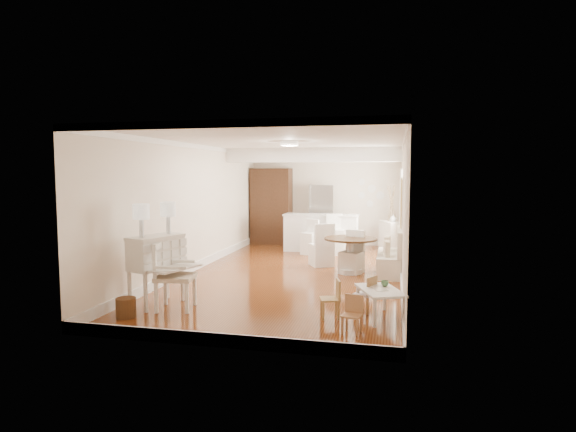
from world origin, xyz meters
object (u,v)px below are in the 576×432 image
at_px(secretary_bureau, 157,270).
at_px(pantry_cabinet, 271,206).
at_px(sideboard, 391,237).
at_px(gustavian_armchair, 175,276).
at_px(breakfast_counter, 321,233).
at_px(bar_stool_right, 335,235).
at_px(dining_table, 350,256).
at_px(slip_chair_far, 321,244).
at_px(wicker_basket, 126,308).
at_px(bar_stool_left, 310,237).
at_px(fridge, 333,216).
at_px(kids_chair_b, 365,293).
at_px(kids_chair_a, 330,298).
at_px(slip_chair_near, 352,252).
at_px(kids_table, 380,304).
at_px(kids_chair_c, 352,315).

relative_size(secretary_bureau, pantry_cabinet, 0.50).
bearing_deg(sideboard, gustavian_armchair, -139.63).
relative_size(breakfast_counter, bar_stool_right, 1.91).
relative_size(dining_table, slip_chair_far, 1.13).
height_order(gustavian_armchair, wicker_basket, gustavian_armchair).
height_order(bar_stool_left, fridge, fridge).
xyz_separation_m(bar_stool_right, fridge, (-0.25, 1.54, 0.36)).
bearing_deg(bar_stool_left, secretary_bureau, -84.39).
xyz_separation_m(kids_chair_b, fridge, (-1.36, 6.69, 0.61)).
xyz_separation_m(breakfast_counter, pantry_cabinet, (-1.70, 1.08, 0.63)).
bearing_deg(wicker_basket, pantry_cabinet, 88.34).
bearing_deg(bar_stool_left, slip_chair_far, -47.94).
height_order(kids_chair_a, bar_stool_right, bar_stool_right).
height_order(kids_chair_b, dining_table, dining_table).
xyz_separation_m(slip_chair_near, breakfast_counter, (-1.09, 2.74, 0.06)).
bearing_deg(pantry_cabinet, gustavian_armchair, -87.55).
relative_size(kids_table, sideboard, 0.99).
bearing_deg(breakfast_counter, sideboard, 7.35).
height_order(wicker_basket, slip_chair_far, slip_chair_far).
bearing_deg(slip_chair_far, dining_table, 107.38).
relative_size(gustavian_armchair, fridge, 0.60).
xyz_separation_m(kids_chair_a, fridge, (-0.87, 7.13, 0.60)).
xyz_separation_m(kids_chair_c, bar_stool_right, (-1.00, 6.23, 0.27)).
distance_m(gustavian_armchair, kids_chair_a, 2.47).
distance_m(gustavian_armchair, slip_chair_near, 4.21).
height_order(kids_chair_a, kids_chair_b, kids_chair_a).
xyz_separation_m(bar_stool_left, bar_stool_right, (0.67, 0.09, 0.07)).
relative_size(secretary_bureau, kids_table, 1.32).
bearing_deg(fridge, pantry_cabinet, 179.10).
bearing_deg(pantry_cabinet, fridge, -0.90).
bearing_deg(slip_chair_near, kids_chair_a, -70.20).
bearing_deg(bar_stool_left, wicker_basket, -83.64).
bearing_deg(bar_stool_left, kids_table, -47.36).
distance_m(kids_chair_a, bar_stool_left, 5.65).
bearing_deg(wicker_basket, sideboard, 61.21).
xyz_separation_m(gustavian_armchair, breakfast_counter, (1.39, 6.14, -0.02)).
distance_m(kids_chair_a, slip_chair_far, 4.09).
relative_size(secretary_bureau, dining_table, 1.02).
xyz_separation_m(dining_table, slip_chair_far, (-0.74, 0.71, 0.12)).
xyz_separation_m(secretary_bureau, dining_table, (2.87, 3.22, -0.19)).
bearing_deg(breakfast_counter, bar_stool_left, -110.30).
bearing_deg(kids_table, kids_chair_c, -113.24).
bearing_deg(secretary_bureau, kids_chair_a, 16.75).
distance_m(kids_table, fridge, 7.18).
relative_size(gustavian_armchair, slip_chair_far, 1.07).
xyz_separation_m(kids_chair_b, kids_chair_c, (-0.11, -1.08, -0.03)).
bearing_deg(kids_chair_c, bar_stool_left, 116.49).
bearing_deg(pantry_cabinet, breakfast_counter, -32.43).
bearing_deg(kids_chair_c, dining_table, 106.82).
height_order(kids_chair_a, kids_chair_c, kids_chair_a).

